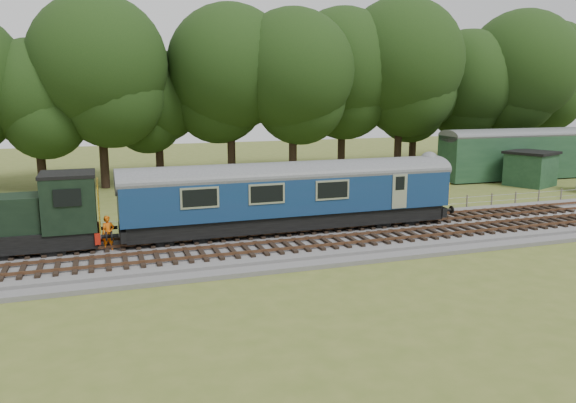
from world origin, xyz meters
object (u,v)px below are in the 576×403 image
object	(u,v)px
dmu_railcar	(291,190)
shunter_loco	(8,220)
worker	(108,233)
parked_coach	(531,151)

from	to	relation	value
dmu_railcar	shunter_loco	xyz separation A→B (m)	(-13.93, 0.00, -0.63)
dmu_railcar	shunter_loco	size ratio (longest dim) A/B	2.02
shunter_loco	dmu_railcar	bearing A→B (deg)	-0.00
shunter_loco	worker	size ratio (longest dim) A/B	5.31
shunter_loco	parked_coach	size ratio (longest dim) A/B	0.51
dmu_railcar	worker	size ratio (longest dim) A/B	10.75
worker	shunter_loco	bearing A→B (deg)	157.20
shunter_loco	parked_coach	xyz separation A→B (m)	(41.56, 13.11, 0.54)
shunter_loco	worker	world-z (taller)	shunter_loco
dmu_railcar	worker	bearing A→B (deg)	-175.54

